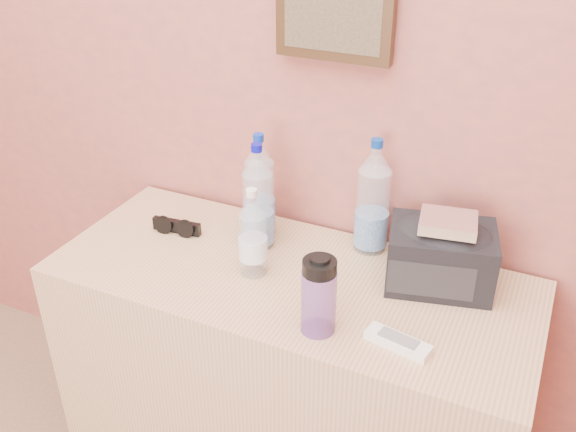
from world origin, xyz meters
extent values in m
plane|color=#BA634B|center=(0.00, 2.00, 1.35)|extent=(4.00, 0.00, 4.00)
cube|color=tan|center=(0.10, 1.72, 0.39)|extent=(1.25, 0.52, 0.78)
cylinder|color=silver|center=(-0.04, 1.82, 0.91)|extent=(0.08, 0.08, 0.26)
cylinder|color=#090CB0|center=(-0.04, 1.82, 1.07)|extent=(0.03, 0.03, 0.02)
cylinder|color=silver|center=(-0.07, 1.88, 0.91)|extent=(0.08, 0.08, 0.26)
cylinder|color=#0C31B4|center=(-0.07, 1.88, 1.07)|extent=(0.03, 0.03, 0.02)
cylinder|color=silver|center=(0.24, 1.93, 0.92)|extent=(0.09, 0.09, 0.28)
cylinder|color=#093895|center=(0.24, 1.93, 1.09)|extent=(0.03, 0.03, 0.02)
cylinder|color=silver|center=(0.01, 1.69, 0.89)|extent=(0.07, 0.07, 0.21)
cylinder|color=white|center=(0.01, 1.69, 1.01)|extent=(0.03, 0.03, 0.02)
cylinder|color=purple|center=(0.24, 1.55, 0.86)|extent=(0.08, 0.08, 0.15)
cylinder|color=black|center=(0.24, 1.55, 0.96)|extent=(0.08, 0.08, 0.04)
cube|color=silver|center=(0.43, 1.58, 0.79)|extent=(0.15, 0.07, 0.02)
cube|color=silver|center=(0.46, 1.83, 0.97)|extent=(0.15, 0.13, 0.03)
camera|label=1|loc=(0.66, 0.49, 1.73)|focal=40.00mm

